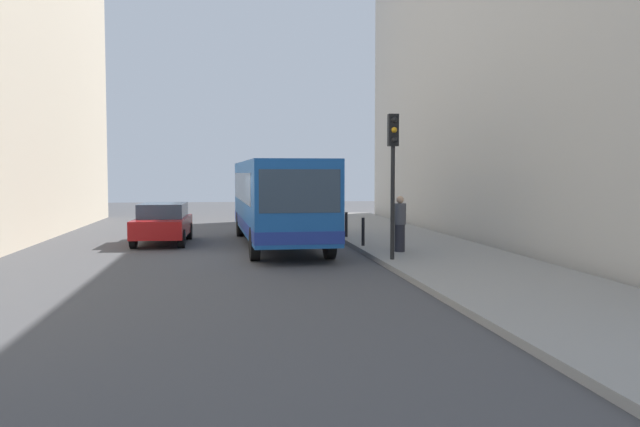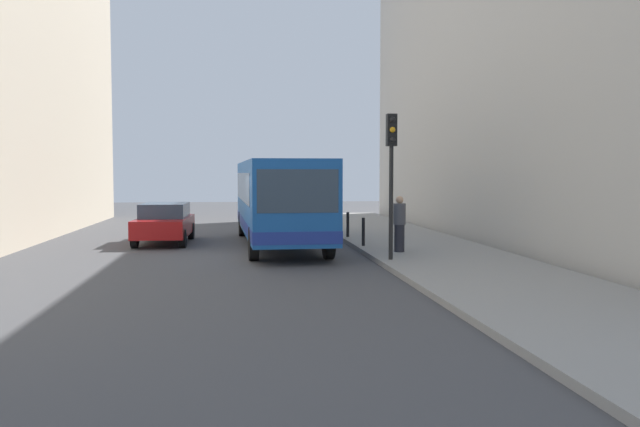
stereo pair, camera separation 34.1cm
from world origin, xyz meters
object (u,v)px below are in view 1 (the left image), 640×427
at_px(traffic_light, 393,159).
at_px(bollard_near, 363,232).
at_px(car_beside_bus, 163,222).
at_px(pedestrian_near_signal, 400,224).
at_px(bus, 277,197).
at_px(bollard_mid, 346,224).

xyz_separation_m(traffic_light, bollard_near, (-0.10, 3.62, -2.38)).
bearing_deg(car_beside_bus, bollard_near, 157.37).
distance_m(traffic_light, pedestrian_near_signal, 2.77).
bearing_deg(pedestrian_near_signal, bus, -86.12).
distance_m(traffic_light, bollard_mid, 7.22).
bearing_deg(bus, bollard_mid, -155.43).
height_order(traffic_light, bollard_near, traffic_light).
xyz_separation_m(bus, traffic_light, (2.85, -5.44, 1.28)).
relative_size(bollard_near, bollard_mid, 1.00).
xyz_separation_m(bus, pedestrian_near_signal, (3.54, -3.63, -0.71)).
height_order(traffic_light, pedestrian_near_signal, traffic_light).
bearing_deg(traffic_light, pedestrian_near_signal, 69.05).
bearing_deg(pedestrian_near_signal, bollard_mid, -121.39).
bearing_deg(bollard_near, car_beside_bus, 155.66).
bearing_deg(car_beside_bus, bollard_mid, -177.65).
bearing_deg(car_beside_bus, pedestrian_near_signal, 149.01).
relative_size(traffic_light, bollard_mid, 4.32).
height_order(bus, traffic_light, traffic_light).
bearing_deg(bollard_near, pedestrian_near_signal, -66.41).
distance_m(traffic_light, bollard_near, 4.33).
xyz_separation_m(car_beside_bus, bollard_near, (6.88, -3.11, -0.16)).
bearing_deg(bollard_mid, pedestrian_near_signal, -81.00).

